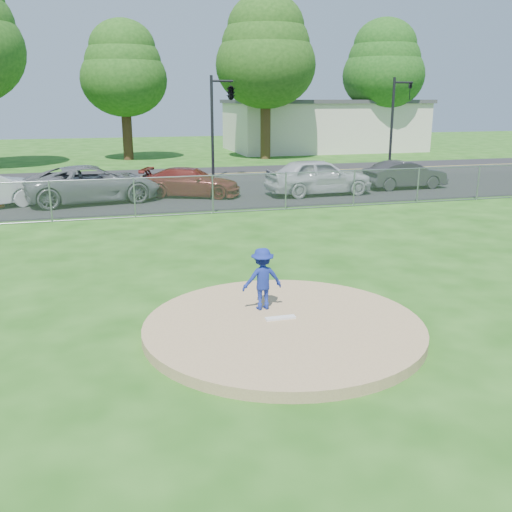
{
  "coord_description": "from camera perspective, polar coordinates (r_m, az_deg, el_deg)",
  "views": [
    {
      "loc": [
        -3.23,
        -9.73,
        4.36
      ],
      "look_at": [
        0.0,
        2.0,
        1.0
      ],
      "focal_mm": 40.0,
      "sensor_mm": 36.0,
      "label": 1
    }
  ],
  "objects": [
    {
      "name": "commercial_building",
      "position": [
        51.5,
        6.7,
        12.89
      ],
      "size": [
        16.4,
        9.4,
        4.3
      ],
      "color": "beige",
      "rests_on": "ground"
    },
    {
      "name": "tree_center",
      "position": [
        43.83,
        -13.11,
        17.82
      ],
      "size": [
        6.16,
        6.16,
        9.84
      ],
      "color": "#382114",
      "rests_on": "ground"
    },
    {
      "name": "parking_lot",
      "position": [
        26.78,
        -8.32,
        5.92
      ],
      "size": [
        50.0,
        8.0,
        0.01
      ],
      "primitive_type": "cube",
      "color": "black",
      "rests_on": "ground"
    },
    {
      "name": "chain_link_fence",
      "position": [
        22.26,
        -6.89,
        6.0
      ],
      "size": [
        40.0,
        0.06,
        1.5
      ],
      "primitive_type": "cube",
      "color": "gray",
      "rests_on": "ground"
    },
    {
      "name": "tree_right",
      "position": [
        43.61,
        0.99,
        19.76
      ],
      "size": [
        7.28,
        7.28,
        11.63
      ],
      "color": "#3C2915",
      "rests_on": "ground"
    },
    {
      "name": "parked_car_pearl",
      "position": [
        27.09,
        6.28,
        7.92
      ],
      "size": [
        5.06,
        2.22,
        1.7
      ],
      "primitive_type": "imported",
      "rotation": [
        0.0,
        0.0,
        1.61
      ],
      "color": "silver",
      "rests_on": "parking_lot"
    },
    {
      "name": "traffic_signal_center",
      "position": [
        32.53,
        -2.72,
        15.87
      ],
      "size": [
        1.42,
        2.48,
        5.6
      ],
      "color": "black",
      "rests_on": "ground"
    },
    {
      "name": "parked_car_gray",
      "position": [
        25.89,
        -15.98,
        6.96
      ],
      "size": [
        6.11,
        3.62,
        1.59
      ],
      "primitive_type": "imported",
      "rotation": [
        0.0,
        0.0,
        1.75
      ],
      "color": "slate",
      "rests_on": "parking_lot"
    },
    {
      "name": "pitching_rubber",
      "position": [
        11.23,
        2.46,
        -6.21
      ],
      "size": [
        0.6,
        0.15,
        0.04
      ],
      "primitive_type": "cube",
      "color": "white",
      "rests_on": "pitchers_mound"
    },
    {
      "name": "parked_car_darkred",
      "position": [
        26.57,
        -6.5,
        7.35
      ],
      "size": [
        4.87,
        3.37,
        1.31
      ],
      "primitive_type": "imported",
      "rotation": [
        0.0,
        0.0,
        1.19
      ],
      "color": "maroon",
      "rests_on": "parking_lot"
    },
    {
      "name": "ground",
      "position": [
        20.46,
        -5.97,
        3.05
      ],
      "size": [
        120.0,
        120.0,
        0.0
      ],
      "primitive_type": "plane",
      "color": "#1A4D11",
      "rests_on": "ground"
    },
    {
      "name": "parked_car_charcoal",
      "position": [
        29.82,
        14.69,
        7.88
      ],
      "size": [
        4.2,
        1.6,
        1.37
      ],
      "primitive_type": "imported",
      "rotation": [
        0.0,
        0.0,
        1.61
      ],
      "color": "#28282A",
      "rests_on": "parking_lot"
    },
    {
      "name": "tree_far_right",
      "position": [
        50.47,
        12.66,
        18.15
      ],
      "size": [
        6.72,
        6.72,
        10.74
      ],
      "color": "#3B2115",
      "rests_on": "ground"
    },
    {
      "name": "pitcher",
      "position": [
        11.56,
        0.64,
        -2.29
      ],
      "size": [
        0.85,
        0.51,
        1.28
      ],
      "primitive_type": "imported",
      "rotation": [
        0.0,
        0.0,
        3.19
      ],
      "color": "navy",
      "rests_on": "pitchers_mound"
    },
    {
      "name": "traffic_signal_right",
      "position": [
        36.23,
        13.81,
        13.43
      ],
      "size": [
        1.28,
        0.2,
        5.6
      ],
      "color": "black",
      "rests_on": "ground"
    },
    {
      "name": "pitchers_mound",
      "position": [
        11.1,
        2.77,
        -7.15
      ],
      "size": [
        5.4,
        5.4,
        0.2
      ],
      "primitive_type": "cylinder",
      "color": "#A38459",
      "rests_on": "ground"
    },
    {
      "name": "street",
      "position": [
        34.16,
        -9.95,
        7.88
      ],
      "size": [
        60.0,
        7.0,
        0.01
      ],
      "primitive_type": "cube",
      "color": "black",
      "rests_on": "ground"
    }
  ]
}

